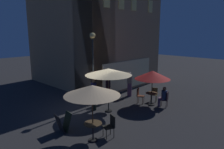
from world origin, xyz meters
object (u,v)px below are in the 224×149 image
(patron_standing_2, at_px, (130,84))
(patio_umbrella_1, at_px, (152,75))
(cafe_table_1, at_px, (152,96))
(menu_sandwich_board, at_px, (63,123))
(cafe_chair_1, at_px, (166,98))
(cafe_chair_3, at_px, (110,124))
(patron_standing_1, at_px, (94,95))
(street_lamp_near_corner, at_px, (93,55))
(patron_seated_0, at_px, (163,96))
(cafe_chair_0, at_px, (139,94))
(patio_umbrella_0, at_px, (108,72))
(patio_umbrella_2, at_px, (92,90))
(cafe_chair_2, at_px, (154,93))
(patron_standing_3, at_px, (108,88))
(cafe_table_2, at_px, (93,128))
(cafe_table_0, at_px, (109,103))

(patron_standing_2, bearing_deg, patio_umbrella_1, -105.92)
(cafe_table_1, relative_size, patio_umbrella_1, 0.36)
(menu_sandwich_board, height_order, cafe_chair_1, cafe_chair_1)
(cafe_chair_3, relative_size, patron_standing_1, 0.52)
(street_lamp_near_corner, height_order, patron_seated_0, street_lamp_near_corner)
(cafe_table_1, xyz_separation_m, cafe_chair_0, (-0.28, 0.73, 0.03))
(patio_umbrella_0, bearing_deg, cafe_chair_1, -34.94)
(patio_umbrella_0, distance_m, cafe_chair_3, 3.37)
(patio_umbrella_2, bearing_deg, patio_umbrella_0, 33.70)
(menu_sandwich_board, distance_m, patron_seated_0, 6.13)
(street_lamp_near_corner, distance_m, patron_seated_0, 4.79)
(patio_umbrella_0, height_order, patio_umbrella_2, patio_umbrella_0)
(menu_sandwich_board, relative_size, patron_standing_2, 0.50)
(cafe_chair_3, distance_m, patron_standing_1, 3.29)
(patio_umbrella_0, distance_m, cafe_chair_1, 3.84)
(patio_umbrella_0, bearing_deg, patron_seated_0, -33.39)
(cafe_chair_2, bearing_deg, patron_standing_1, -45.00)
(patio_umbrella_0, height_order, cafe_chair_1, patio_umbrella_0)
(cafe_table_1, height_order, patio_umbrella_1, patio_umbrella_1)
(patron_standing_2, distance_m, patron_standing_3, 1.94)
(patio_umbrella_2, distance_m, cafe_chair_0, 5.45)
(street_lamp_near_corner, xyz_separation_m, cafe_table_2, (-2.73, -3.08, -2.51))
(patio_umbrella_1, relative_size, cafe_chair_1, 2.25)
(cafe_chair_0, bearing_deg, cafe_chair_2, 45.61)
(cafe_table_2, distance_m, cafe_chair_2, 6.11)
(cafe_table_1, distance_m, patio_umbrella_2, 5.58)
(patio_umbrella_1, relative_size, patron_seated_0, 1.73)
(menu_sandwich_board, xyz_separation_m, cafe_table_2, (0.41, -1.55, 0.13))
(menu_sandwich_board, relative_size, patio_umbrella_0, 0.33)
(patron_seated_0, relative_size, patron_standing_2, 0.72)
(cafe_table_2, relative_size, patron_standing_2, 0.45)
(patron_standing_3, bearing_deg, patron_standing_1, 165.90)
(cafe_chair_3, bearing_deg, cafe_chair_1, -158.04)
(cafe_chair_1, xyz_separation_m, patron_seated_0, (-0.04, 0.14, 0.14))
(cafe_table_1, bearing_deg, patio_umbrella_0, 155.86)
(cafe_chair_1, distance_m, cafe_chair_2, 1.21)
(cafe_chair_3, height_order, patron_standing_1, patron_standing_1)
(cafe_chair_0, relative_size, cafe_chair_3, 1.03)
(cafe_table_0, relative_size, patio_umbrella_1, 0.35)
(menu_sandwich_board, height_order, patron_standing_3, patron_standing_3)
(cafe_chair_0, bearing_deg, cafe_table_0, -121.35)
(cafe_chair_3, relative_size, patron_seated_0, 0.76)
(cafe_table_2, height_order, patron_seated_0, patron_seated_0)
(cafe_chair_1, relative_size, patron_standing_1, 0.53)
(cafe_table_0, distance_m, patio_umbrella_0, 1.75)
(patron_seated_0, bearing_deg, cafe_chair_1, 180.00)
(cafe_chair_2, bearing_deg, patio_umbrella_0, -36.02)
(street_lamp_near_corner, bearing_deg, cafe_chair_3, -120.58)
(cafe_chair_3, bearing_deg, cafe_table_2, 0.00)
(cafe_chair_0, xyz_separation_m, patron_standing_2, (0.78, 1.42, 0.28))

